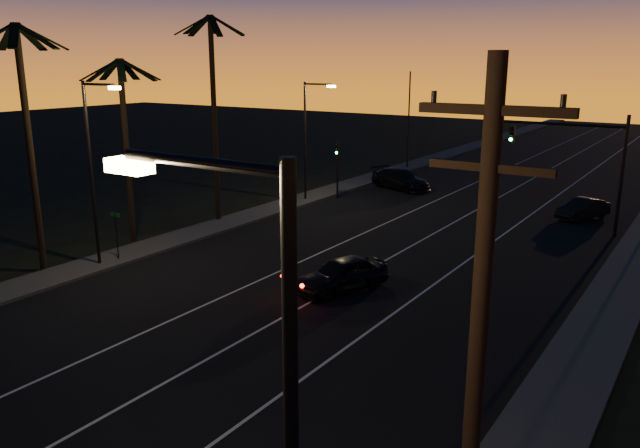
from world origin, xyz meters
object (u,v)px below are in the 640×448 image
Objects in this scene: cross_car at (401,179)px; signal_mast at (580,151)px; right_car at (583,209)px; utility_pole at (476,366)px; lead_car at (342,274)px.

signal_mast is at bearing -21.99° from cross_car.
signal_mast is 5.34m from right_car.
utility_pole is 1.94× the size of lead_car.
right_car is at bearing 97.77° from utility_pole.
cross_car is at bearing 170.56° from right_car.
utility_pole reaches higher than signal_mast.
lead_car is 23.46m from cross_car.
right_car is 0.72× the size of cross_car.
utility_pole is at bearing -81.53° from signal_mast.
signal_mast is at bearing 68.92° from lead_car.
cross_car is (-18.73, 35.75, -4.52)m from utility_pole.
signal_mast reaches higher than cross_car.
lead_car is 20.65m from right_car.
cross_car reaches higher than right_car.
utility_pole is 2.39× the size of right_car.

